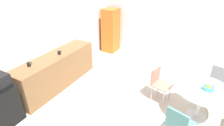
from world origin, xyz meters
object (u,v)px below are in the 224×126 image
object	(u,v)px
chair_gray	(217,80)
mug_white	(59,53)
locker_cabinet	(111,31)
round_table	(202,94)
chair_teal	(178,123)
mug_green	(29,64)
fruit_bowl	(208,88)
mini_fridge	(2,106)
chair_coral	(159,80)

from	to	relation	value
chair_gray	mug_white	distance (m)	3.96
locker_cabinet	round_table	xyz separation A→B (m)	(-2.34, -3.40, -0.20)
chair_teal	mug_green	distance (m)	3.34
round_table	chair_teal	xyz separation A→B (m)	(-0.93, 0.28, -0.09)
chair_gray	round_table	bearing A→B (deg)	163.51
locker_cabinet	chair_teal	bearing A→B (deg)	-136.34
round_table	fruit_bowl	size ratio (longest dim) A/B	5.01
round_table	mug_white	xyz separation A→B (m)	(-0.36, 3.44, 0.34)
mug_green	mug_white	bearing A→B (deg)	-9.74
mini_fridge	chair_gray	xyz separation A→B (m)	(2.97, -3.78, 0.11)
fruit_bowl	round_table	bearing A→B (deg)	92.67
mini_fridge	chair_gray	world-z (taller)	mini_fridge
chair_coral	chair_teal	distance (m)	1.33
locker_cabinet	mug_green	distance (m)	3.54
fruit_bowl	mug_green	bearing A→B (deg)	108.05
chair_gray	mug_white	xyz separation A→B (m)	(-1.29, 3.72, 0.43)
chair_gray	chair_coral	xyz separation A→B (m)	(-0.70, 1.22, 0.00)
locker_cabinet	chair_teal	size ratio (longest dim) A/B	1.95
chair_teal	mug_white	distance (m)	3.24
mug_white	mini_fridge	bearing A→B (deg)	177.88
locker_cabinet	mug_green	bearing A→B (deg)	177.09
locker_cabinet	mug_green	xyz separation A→B (m)	(-3.53, 0.18, 0.14)
locker_cabinet	chair_gray	xyz separation A→B (m)	(-1.41, -3.68, -0.29)
mini_fridge	mug_green	xyz separation A→B (m)	(0.85, 0.08, 0.53)
chair_gray	mug_green	distance (m)	4.42
chair_coral	fruit_bowl	xyz separation A→B (m)	(-0.23, -1.02, 0.27)
chair_gray	mug_white	size ratio (longest dim) A/B	6.43
mug_white	locker_cabinet	bearing A→B (deg)	-0.80
chair_teal	mini_fridge	bearing A→B (deg)	109.01
locker_cabinet	mug_white	world-z (taller)	locker_cabinet
chair_gray	fruit_bowl	world-z (taller)	fruit_bowl
mini_fridge	mug_green	distance (m)	1.00
chair_gray	chair_teal	world-z (taller)	same
mini_fridge	chair_coral	size ratio (longest dim) A/B	1.00
fruit_bowl	chair_gray	bearing A→B (deg)	-12.08
mini_fridge	chair_coral	distance (m)	3.42
chair_gray	chair_teal	size ratio (longest dim) A/B	1.00
round_table	mug_green	bearing A→B (deg)	108.36
mini_fridge	mug_white	distance (m)	1.76
locker_cabinet	chair_gray	world-z (taller)	locker_cabinet
locker_cabinet	chair_coral	distance (m)	3.26
round_table	chair_teal	bearing A→B (deg)	162.98
locker_cabinet	chair_teal	xyz separation A→B (m)	(-3.27, -3.12, -0.29)
chair_gray	locker_cabinet	bearing A→B (deg)	69.02
chair_teal	fruit_bowl	distance (m)	1.03
round_table	chair_gray	bearing A→B (deg)	-16.49
chair_teal	chair_coral	bearing A→B (deg)	29.61
round_table	mug_green	xyz separation A→B (m)	(-1.19, 3.58, 0.34)
locker_cabinet	round_table	world-z (taller)	locker_cabinet
mini_fridge	round_table	xyz separation A→B (m)	(2.04, -3.50, 0.20)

